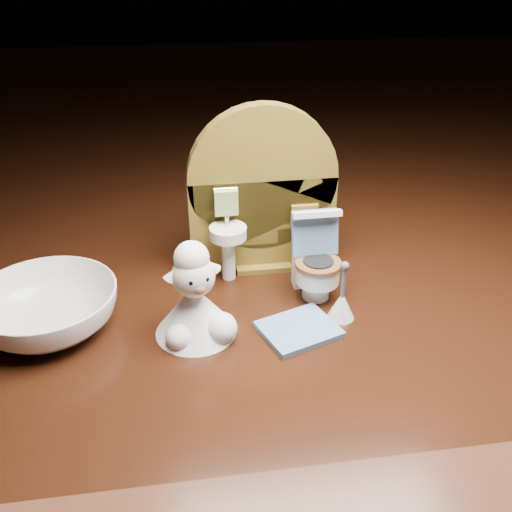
# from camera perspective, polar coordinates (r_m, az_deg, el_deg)

# --- Properties ---
(backdrop_panel) EXTENTS (0.13, 0.05, 0.15)m
(backdrop_panel) POSITION_cam_1_polar(r_m,az_deg,el_deg) (0.50, 0.58, 5.61)
(backdrop_panel) COLOR brown
(backdrop_panel) RESTS_ON ground
(toy_toilet) EXTENTS (0.04, 0.05, 0.08)m
(toy_toilet) POSITION_cam_1_polar(r_m,az_deg,el_deg) (0.48, 5.92, -0.80)
(toy_toilet) COLOR white
(toy_toilet) RESTS_ON ground
(bath_mat) EXTENTS (0.07, 0.06, 0.00)m
(bath_mat) POSITION_cam_1_polar(r_m,az_deg,el_deg) (0.45, 4.30, -7.32)
(bath_mat) COLOR #5E84AF
(bath_mat) RESTS_ON ground
(toilet_brush) EXTENTS (0.02, 0.02, 0.05)m
(toilet_brush) POSITION_cam_1_polar(r_m,az_deg,el_deg) (0.46, 8.56, -4.69)
(toilet_brush) COLOR white
(toilet_brush) RESTS_ON ground
(plush_lamb) EXTENTS (0.06, 0.06, 0.08)m
(plush_lamb) POSITION_cam_1_polar(r_m,az_deg,el_deg) (0.43, -6.07, -4.70)
(plush_lamb) COLOR white
(plush_lamb) RESTS_ON ground
(ceramic_bowl) EXTENTS (0.14, 0.14, 0.03)m
(ceramic_bowl) POSITION_cam_1_polar(r_m,az_deg,el_deg) (0.47, -20.15, -5.09)
(ceramic_bowl) COLOR white
(ceramic_bowl) RESTS_ON ground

